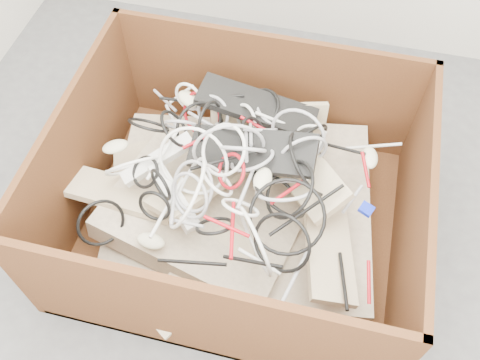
% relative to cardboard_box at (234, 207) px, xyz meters
% --- Properties ---
extents(ground, '(3.00, 3.00, 0.00)m').
position_rel_cardboard_box_xyz_m(ground, '(0.12, -0.27, -0.14)').
color(ground, '#48484A').
rests_on(ground, ground).
extents(room_shell, '(3.04, 3.04, 2.50)m').
position_rel_cardboard_box_xyz_m(room_shell, '(0.12, -0.27, 1.11)').
color(room_shell, beige).
rests_on(room_shell, ground).
extents(cardboard_box, '(1.25, 1.04, 0.57)m').
position_rel_cardboard_box_xyz_m(cardboard_box, '(0.00, 0.00, 0.00)').
color(cardboard_box, '#3D1E0F').
rests_on(cardboard_box, ground).
extents(keyboard_pile, '(1.13, 0.94, 0.42)m').
position_rel_cardboard_box_xyz_m(keyboard_pile, '(0.01, 0.04, 0.15)').
color(keyboard_pile, tan).
rests_on(keyboard_pile, cardboard_box).
extents(mice_scatter, '(1.01, 0.64, 0.20)m').
position_rel_cardboard_box_xyz_m(mice_scatter, '(-0.07, 0.03, 0.22)').
color(mice_scatter, beige).
rests_on(mice_scatter, keyboard_pile).
extents(power_strip_left, '(0.24, 0.23, 0.12)m').
position_rel_cardboard_box_xyz_m(power_strip_left, '(-0.28, -0.00, 0.22)').
color(power_strip_left, silver).
rests_on(power_strip_left, keyboard_pile).
extents(power_strip_right, '(0.24, 0.22, 0.09)m').
position_rel_cardboard_box_xyz_m(power_strip_right, '(-0.18, -0.13, 0.21)').
color(power_strip_right, silver).
rests_on(power_strip_right, keyboard_pile).
extents(vga_plug, '(0.06, 0.06, 0.03)m').
position_rel_cardboard_box_xyz_m(vga_plug, '(0.47, -0.02, 0.20)').
color(vga_plug, '#0D21C7').
rests_on(vga_plug, keyboard_pile).
extents(cable_tangle, '(1.06, 0.85, 0.44)m').
position_rel_cardboard_box_xyz_m(cable_tangle, '(0.00, -0.00, 0.28)').
color(cable_tangle, black).
rests_on(cable_tangle, keyboard_pile).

